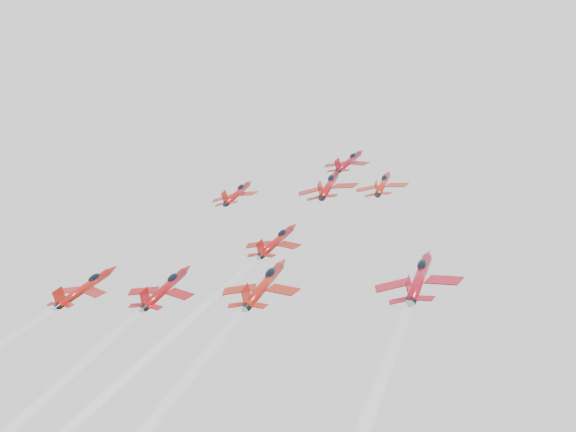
% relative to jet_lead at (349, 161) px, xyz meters
% --- Properties ---
extents(jet_lead, '(8.76, 11.11, 7.42)m').
position_rel_jet_lead_xyz_m(jet_lead, '(0.00, 0.00, 0.00)').
color(jet_lead, maroon).
extents(jet_row2_left, '(9.06, 11.48, 7.67)m').
position_rel_jet_lead_xyz_m(jet_row2_left, '(-17.39, -9.83, -6.16)').
color(jet_row2_left, '#9F160F').
extents(jet_row2_center, '(10.45, 13.26, 8.86)m').
position_rel_jet_lead_xyz_m(jet_row2_center, '(0.39, -10.32, -6.46)').
color(jet_row2_center, '#AA1013').
extents(jet_row2_right, '(8.64, 10.96, 7.33)m').
position_rel_jet_lead_xyz_m(jet_row2_right, '(10.33, -12.05, -7.56)').
color(jet_row2_right, '#B22311').
extents(jet_center, '(8.81, 81.72, 51.85)m').
position_rel_jet_lead_xyz_m(jet_center, '(-0.06, -65.62, -41.23)').
color(jet_center, maroon).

